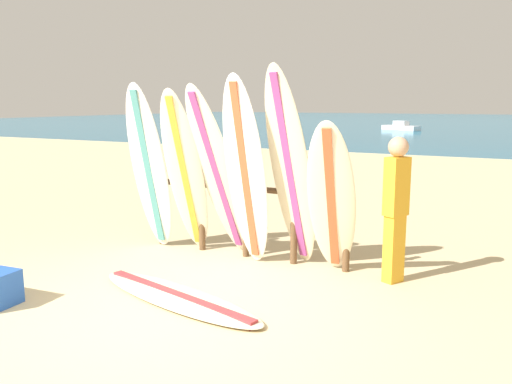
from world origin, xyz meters
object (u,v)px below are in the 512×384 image
at_px(surfboard_leaning_far_left, 149,168).
at_px(surfboard_leaning_center, 246,173).
at_px(surfboard_leaning_center_left, 218,174).
at_px(surfboard_leaning_right, 332,200).
at_px(surfboard_rack, 246,209).
at_px(beachgoer_standing, 396,203).
at_px(surfboard_leaning_left, 185,174).
at_px(surfboard_leaning_center_right, 291,170).
at_px(surfboard_lying_on_sand, 177,297).
at_px(small_boat_offshore, 401,127).

distance_m(surfboard_leaning_far_left, surfboard_leaning_center, 1.58).
height_order(surfboard_leaning_center_left, surfboard_leaning_right, surfboard_leaning_center_left).
distance_m(surfboard_rack, beachgoer_standing, 2.06).
distance_m(surfboard_leaning_right, beachgoer_standing, 0.74).
xyz_separation_m(surfboard_leaning_left, surfboard_leaning_center_right, (1.50, 0.10, 0.13)).
distance_m(surfboard_lying_on_sand, beachgoer_standing, 2.68).
xyz_separation_m(surfboard_leaning_far_left, small_boat_offshore, (-4.21, 34.87, -0.92)).
height_order(surfboard_leaning_center_left, beachgoer_standing, surfboard_leaning_center_left).
bearing_deg(surfboard_leaning_center, surfboard_lying_on_sand, -94.61).
distance_m(surfboard_leaning_far_left, surfboard_leaning_center_left, 1.09).
distance_m(surfboard_leaning_right, surfboard_lying_on_sand, 2.09).
height_order(surfboard_leaning_far_left, surfboard_leaning_center_right, surfboard_leaning_center_right).
xyz_separation_m(surfboard_rack, surfboard_lying_on_sand, (0.13, -1.77, -0.63)).
relative_size(beachgoer_standing, small_boat_offshore, 0.55).
bearing_deg(surfboard_lying_on_sand, surfboard_leaning_center, 85.39).
bearing_deg(beachgoer_standing, surfboard_leaning_center_left, -175.37).
xyz_separation_m(surfboard_leaning_center_left, small_boat_offshore, (-5.30, 34.81, -0.91)).
bearing_deg(surfboard_rack, small_boat_offshore, 99.14).
distance_m(surfboard_rack, surfboard_leaning_center_left, 0.63).
relative_size(surfboard_leaning_left, surfboard_leaning_center_left, 0.98).
distance_m(surfboard_leaning_center, surfboard_lying_on_sand, 1.79).
bearing_deg(surfboard_rack, surfboard_lying_on_sand, -85.79).
bearing_deg(surfboard_leaning_left, surfboard_leaning_center_right, 3.75).
bearing_deg(surfboard_leaning_far_left, surfboard_leaning_left, 0.36).
distance_m(surfboard_leaning_center, small_boat_offshore, 35.43).
xyz_separation_m(surfboard_leaning_center_right, surfboard_lying_on_sand, (-0.64, -1.52, -1.24)).
bearing_deg(surfboard_lying_on_sand, surfboard_leaning_center_left, 104.38).
xyz_separation_m(surfboard_leaning_center_left, surfboard_leaning_center_right, (1.02, 0.04, 0.11)).
bearing_deg(surfboard_leaning_center_right, surfboard_lying_on_sand, -112.88).
relative_size(surfboard_leaning_far_left, surfboard_leaning_left, 1.04).
distance_m(surfboard_lying_on_sand, small_boat_offshore, 36.73).
bearing_deg(surfboard_lying_on_sand, surfboard_leaning_left, 121.27).
bearing_deg(surfboard_leaning_center, surfboard_leaning_right, 4.43).
bearing_deg(surfboard_leaning_left, surfboard_leaning_center, -4.45).
bearing_deg(surfboard_leaning_center_left, surfboard_leaning_center_right, 2.47).
bearing_deg(surfboard_leaning_left, surfboard_lying_on_sand, -58.73).
bearing_deg(surfboard_leaning_right, surfboard_lying_on_sand, -130.23).
distance_m(surfboard_leaning_far_left, surfboard_leaning_center_right, 2.11).
xyz_separation_m(surfboard_leaning_right, small_boat_offshore, (-6.89, 34.86, -0.70)).
xyz_separation_m(surfboard_rack, beachgoer_standing, (2.04, -0.12, 0.27)).
bearing_deg(surfboard_leaning_center_left, surfboard_lying_on_sand, -75.62).
distance_m(surfboard_leaning_center, surfboard_leaning_center_right, 0.56).
height_order(surfboard_rack, small_boat_offshore, surfboard_rack).
relative_size(surfboard_leaning_center_right, surfboard_leaning_right, 1.33).
bearing_deg(small_boat_offshore, surfboard_leaning_far_left, -83.11).
relative_size(surfboard_leaning_left, surfboard_leaning_center, 0.93).
bearing_deg(small_boat_offshore, surfboard_leaning_center_right, -79.70).
bearing_deg(beachgoer_standing, surfboard_leaning_center_right, -173.65).
bearing_deg(surfboard_leaning_center_right, surfboard_leaning_right, -8.87).
bearing_deg(surfboard_lying_on_sand, surfboard_leaning_center_right, 67.12).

